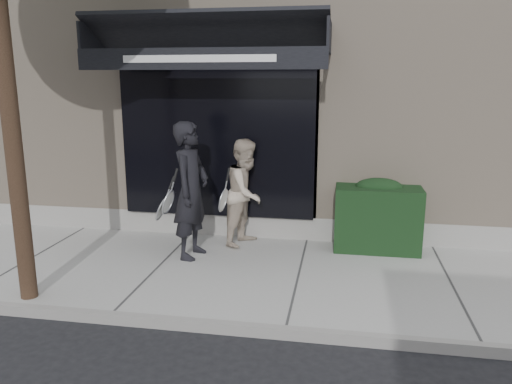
# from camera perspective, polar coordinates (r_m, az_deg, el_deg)

# --- Properties ---
(ground) EXTENTS (80.00, 80.00, 0.00)m
(ground) POSITION_cam_1_polar(r_m,az_deg,el_deg) (7.01, 4.89, -10.22)
(ground) COLOR black
(ground) RESTS_ON ground
(sidewalk) EXTENTS (20.00, 3.00, 0.12)m
(sidewalk) POSITION_cam_1_polar(r_m,az_deg,el_deg) (6.98, 4.90, -9.77)
(sidewalk) COLOR #9D9C98
(sidewalk) RESTS_ON ground
(curb) EXTENTS (20.00, 0.10, 0.14)m
(curb) POSITION_cam_1_polar(r_m,az_deg,el_deg) (5.58, 3.42, -15.73)
(curb) COLOR gray
(curb) RESTS_ON ground
(building_facade) EXTENTS (14.30, 8.04, 5.64)m
(building_facade) POSITION_cam_1_polar(r_m,az_deg,el_deg) (11.40, 7.41, 12.72)
(building_facade) COLOR #BFAA91
(building_facade) RESTS_ON ground
(hedge) EXTENTS (1.30, 0.70, 1.14)m
(hedge) POSITION_cam_1_polar(r_m,az_deg,el_deg) (7.98, 13.70, -2.66)
(hedge) COLOR black
(hedge) RESTS_ON sidewalk
(pedestrian_front) EXTENTS (0.72, 0.91, 2.03)m
(pedestrian_front) POSITION_cam_1_polar(r_m,az_deg,el_deg) (7.39, -7.45, 0.16)
(pedestrian_front) COLOR black
(pedestrian_front) RESTS_ON sidewalk
(pedestrian_back) EXTENTS (0.89, 1.02, 1.70)m
(pedestrian_back) POSITION_cam_1_polar(r_m,az_deg,el_deg) (7.94, -1.10, -0.02)
(pedestrian_back) COLOR beige
(pedestrian_back) RESTS_ON sidewalk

